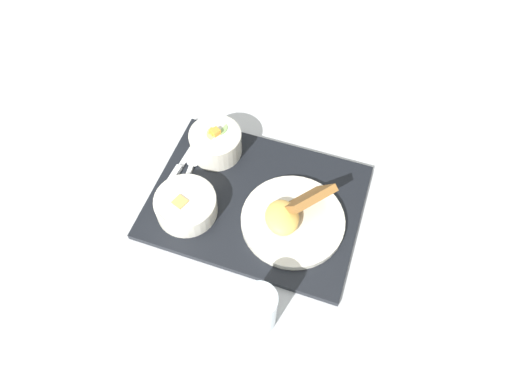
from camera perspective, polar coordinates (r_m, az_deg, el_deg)
ground_plane at (r=0.96m, az=-0.00°, el=-1.41°), size 4.00×4.00×0.00m
serving_tray at (r=0.95m, az=-0.00°, el=-1.19°), size 0.46×0.36×0.01m
bowl_salad at (r=1.00m, az=-5.06°, el=6.31°), size 0.11×0.11×0.07m
bowl_soup at (r=0.92m, az=-8.77°, el=-1.55°), size 0.12×0.12×0.05m
plate_main at (r=0.91m, az=4.63°, el=-3.12°), size 0.21×0.21×0.09m
knife at (r=1.00m, az=-9.76°, el=2.78°), size 0.04×0.20×0.01m
spoon at (r=1.00m, az=-8.19°, el=2.92°), size 0.04×0.15×0.01m
glass_water at (r=0.81m, az=0.41°, el=-14.54°), size 0.06×0.06×0.11m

